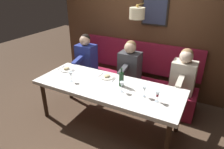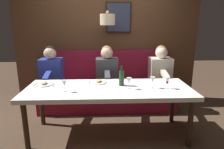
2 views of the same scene
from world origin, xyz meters
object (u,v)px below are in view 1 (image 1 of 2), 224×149
at_px(wine_glass_0, 71,75).
at_px(wine_glass_3, 144,89).
at_px(diner_nearest, 184,73).
at_px(wine_glass_1, 158,94).
at_px(diner_middle, 86,54).
at_px(wine_glass_2, 122,85).
at_px(diner_near, 130,62).
at_px(wine_bottle, 121,79).
at_px(dining_table, 108,89).

xyz_separation_m(wine_glass_0, wine_glass_3, (0.12, -1.21, 0.00)).
bearing_deg(diner_nearest, wine_glass_1, 169.79).
xyz_separation_m(diner_middle, wine_glass_0, (-1.04, -0.43, 0.04)).
relative_size(wine_glass_0, wine_glass_2, 1.00).
bearing_deg(diner_near, wine_glass_0, 150.65).
bearing_deg(diner_middle, wine_glass_1, -117.58).
height_order(diner_nearest, wine_glass_1, diner_nearest).
height_order(diner_nearest, diner_middle, same).
bearing_deg(diner_nearest, diner_near, 90.00).
bearing_deg(wine_glass_1, wine_bottle, 74.47).
bearing_deg(diner_middle, diner_nearest, -90.00).
relative_size(wine_glass_2, wine_glass_3, 1.00).
bearing_deg(wine_glass_0, dining_table, -75.01).
xyz_separation_m(diner_nearest, wine_glass_3, (-0.92, 0.37, 0.04)).
height_order(diner_middle, wine_glass_0, diner_middle).
xyz_separation_m(wine_glass_0, wine_bottle, (0.25, -0.79, -0.00)).
height_order(diner_near, wine_glass_2, diner_near).
distance_m(diner_near, wine_bottle, 0.82).
bearing_deg(diner_near, wine_glass_3, -145.84).
height_order(diner_nearest, wine_bottle, diner_nearest).
bearing_deg(wine_glass_0, diner_near, -29.35).
relative_size(diner_near, wine_glass_1, 4.82).
bearing_deg(diner_nearest, wine_glass_2, 143.34).
relative_size(diner_nearest, diner_middle, 1.00).
xyz_separation_m(wine_glass_0, wine_glass_2, (0.08, -0.87, 0.00)).
distance_m(diner_near, wine_glass_0, 1.19).
distance_m(diner_nearest, wine_glass_2, 1.19).
relative_size(wine_glass_3, wine_bottle, 0.55).
height_order(wine_glass_0, wine_glass_2, same).
height_order(diner_near, diner_middle, same).
distance_m(diner_middle, wine_glass_2, 1.62).
distance_m(diner_middle, wine_glass_1, 2.08).
relative_size(diner_near, wine_glass_0, 4.82).
bearing_deg(wine_glass_0, diner_middle, 22.61).
height_order(dining_table, wine_bottle, wine_bottle).
height_order(wine_glass_3, wine_bottle, wine_bottle).
relative_size(dining_table, wine_bottle, 7.88).
height_order(diner_middle, wine_glass_1, diner_middle).
xyz_separation_m(diner_near, wine_glass_2, (-0.96, -0.29, 0.04)).
bearing_deg(wine_bottle, diner_near, 14.30).
xyz_separation_m(dining_table, wine_bottle, (0.09, -0.20, 0.18)).
height_order(diner_nearest, wine_glass_3, diner_nearest).
bearing_deg(wine_glass_3, diner_nearest, -22.05).
height_order(diner_middle, wine_glass_2, diner_middle).
bearing_deg(wine_glass_2, dining_table, 75.51).
height_order(wine_glass_1, wine_glass_2, same).
bearing_deg(wine_glass_0, diner_nearest, -56.74).
height_order(wine_glass_2, wine_glass_3, same).
xyz_separation_m(wine_glass_1, wine_glass_3, (0.04, 0.20, 0.00)).
relative_size(wine_glass_1, wine_bottle, 0.55).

